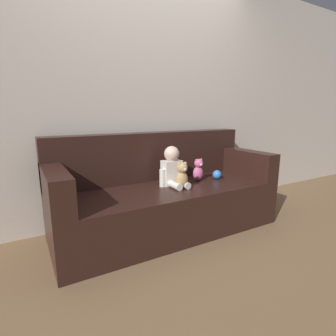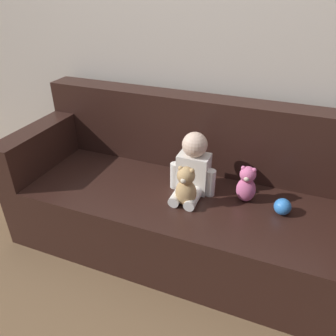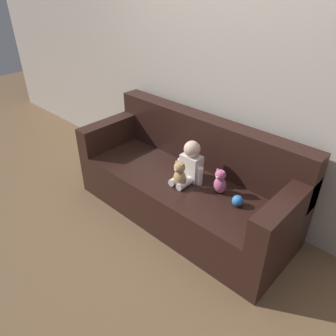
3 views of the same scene
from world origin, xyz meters
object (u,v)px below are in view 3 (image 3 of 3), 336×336
couch (187,184)px  person_baby (190,164)px  toy_ball (238,201)px  plush_toy_side (220,181)px  teddy_bear_brown (180,175)px

couch → person_baby: (0.07, -0.04, 0.27)m
toy_ball → plush_toy_side: bearing=167.8°
couch → plush_toy_side: 0.44m
teddy_bear_brown → toy_ball: (0.51, 0.12, -0.08)m
couch → toy_ball: bearing=-7.0°
couch → teddy_bear_brown: 0.31m
plush_toy_side → couch: bearing=175.9°
person_baby → couch: bearing=147.1°
plush_toy_side → toy_ball: plush_toy_side is taller
person_baby → teddy_bear_brown: 0.15m
teddy_bear_brown → person_baby: bearing=93.8°
toy_ball → person_baby: bearing=176.8°
teddy_bear_brown → couch: bearing=112.0°
teddy_bear_brown → plush_toy_side: size_ratio=1.10×
person_baby → plush_toy_side: person_baby is taller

